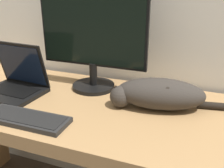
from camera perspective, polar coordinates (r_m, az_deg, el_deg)
name	(u,v)px	position (r m, az deg, el deg)	size (l,w,h in m)	color
desk	(70,128)	(1.34, -9.17, -9.53)	(1.60, 0.68, 0.78)	#A37A4C
monitor	(92,29)	(1.30, -4.33, 11.92)	(0.56, 0.22, 0.59)	black
laptop	(15,84)	(1.39, -20.38, 0.09)	(0.31, 0.26, 0.25)	black
external_keyboard	(26,119)	(1.12, -18.19, -7.18)	(0.36, 0.13, 0.02)	black
cat	(158,93)	(1.16, 9.94, -2.01)	(0.52, 0.24, 0.13)	#332D28
small_toy	(157,95)	(1.26, 9.76, -2.46)	(0.04, 0.04, 0.04)	gold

